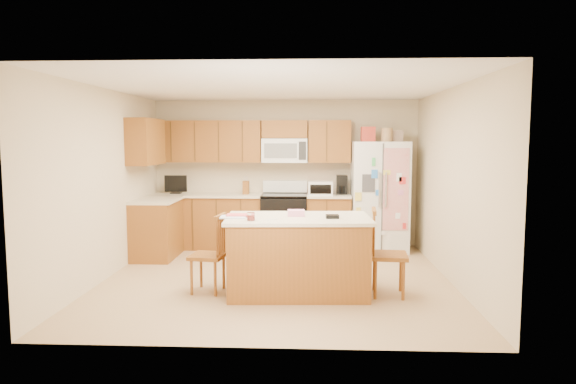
{
  "coord_description": "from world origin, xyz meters",
  "views": [
    {
      "loc": [
        0.46,
        -6.6,
        1.84
      ],
      "look_at": [
        0.13,
        0.35,
        1.12
      ],
      "focal_mm": 32.0,
      "sensor_mm": 36.0,
      "label": 1
    }
  ],
  "objects_px": {
    "island": "(298,255)",
    "windsor_chair_back": "(299,248)",
    "windsor_chair_left": "(210,255)",
    "windsor_chair_right": "(386,255)",
    "refrigerator": "(379,195)",
    "stove": "(284,221)"
  },
  "relations": [
    {
      "from": "stove",
      "to": "island",
      "type": "height_order",
      "value": "stove"
    },
    {
      "from": "island",
      "to": "windsor_chair_right",
      "type": "height_order",
      "value": "windsor_chair_right"
    },
    {
      "from": "windsor_chair_left",
      "to": "windsor_chair_right",
      "type": "bearing_deg",
      "value": -0.9
    },
    {
      "from": "windsor_chair_back",
      "to": "windsor_chair_left",
      "type": "bearing_deg",
      "value": -148.86
    },
    {
      "from": "island",
      "to": "windsor_chair_right",
      "type": "distance_m",
      "value": 1.04
    },
    {
      "from": "stove",
      "to": "windsor_chair_back",
      "type": "bearing_deg",
      "value": -81.29
    },
    {
      "from": "windsor_chair_left",
      "to": "windsor_chair_back",
      "type": "relative_size",
      "value": 1.08
    },
    {
      "from": "island",
      "to": "windsor_chair_right",
      "type": "bearing_deg",
      "value": -1.25
    },
    {
      "from": "windsor_chair_left",
      "to": "windsor_chair_right",
      "type": "xyz_separation_m",
      "value": [
        2.11,
        -0.03,
        0.04
      ]
    },
    {
      "from": "refrigerator",
      "to": "windsor_chair_left",
      "type": "bearing_deg",
      "value": -133.44
    },
    {
      "from": "island",
      "to": "refrigerator",
      "type": "bearing_deg",
      "value": 62.81
    },
    {
      "from": "windsor_chair_back",
      "to": "island",
      "type": "bearing_deg",
      "value": -89.38
    },
    {
      "from": "stove",
      "to": "refrigerator",
      "type": "xyz_separation_m",
      "value": [
        1.57,
        -0.06,
        0.45
      ]
    },
    {
      "from": "windsor_chair_left",
      "to": "windsor_chair_right",
      "type": "height_order",
      "value": "windsor_chair_right"
    },
    {
      "from": "stove",
      "to": "windsor_chair_back",
      "type": "distance_m",
      "value": 1.92
    },
    {
      "from": "island",
      "to": "windsor_chair_back",
      "type": "relative_size",
      "value": 2.02
    },
    {
      "from": "stove",
      "to": "refrigerator",
      "type": "height_order",
      "value": "refrigerator"
    },
    {
      "from": "island",
      "to": "windsor_chair_right",
      "type": "xyz_separation_m",
      "value": [
        1.04,
        -0.02,
        0.02
      ]
    },
    {
      "from": "island",
      "to": "windsor_chair_left",
      "type": "bearing_deg",
      "value": 179.44
    },
    {
      "from": "windsor_chair_right",
      "to": "stove",
      "type": "bearing_deg",
      "value": 117.56
    },
    {
      "from": "refrigerator",
      "to": "windsor_chair_left",
      "type": "xyz_separation_m",
      "value": [
        -2.34,
        -2.47,
        -0.47
      ]
    },
    {
      "from": "windsor_chair_left",
      "to": "windsor_chair_back",
      "type": "height_order",
      "value": "windsor_chair_left"
    }
  ]
}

